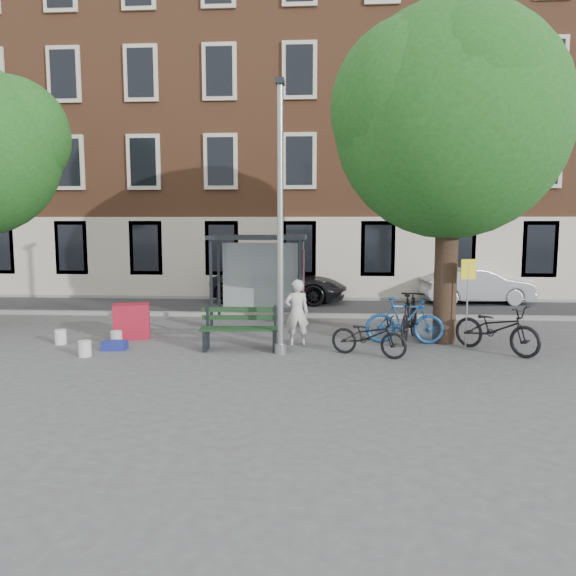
# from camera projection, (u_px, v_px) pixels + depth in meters

# --- Properties ---
(ground) EXTENTS (90.00, 90.00, 0.00)m
(ground) POSITION_uv_depth(u_px,v_px,m) (281.00, 354.00, 12.91)
(ground) COLOR #4C4C4F
(ground) RESTS_ON ground
(road) EXTENTS (40.00, 4.00, 0.01)m
(road) POSITION_uv_depth(u_px,v_px,m) (296.00, 307.00, 19.85)
(road) COLOR #28282B
(road) RESTS_ON ground
(curb_near) EXTENTS (40.00, 0.25, 0.12)m
(curb_near) POSITION_uv_depth(u_px,v_px,m) (293.00, 315.00, 17.86)
(curb_near) COLOR gray
(curb_near) RESTS_ON ground
(curb_far) EXTENTS (40.00, 0.25, 0.12)m
(curb_far) POSITION_uv_depth(u_px,v_px,m) (299.00, 298.00, 21.82)
(curb_far) COLOR gray
(curb_far) RESTS_ON ground
(building_row) EXTENTS (30.00, 8.00, 14.00)m
(building_row) POSITION_uv_depth(u_px,v_px,m) (304.00, 132.00, 24.97)
(building_row) COLOR brown
(building_row) RESTS_ON ground
(lamppost) EXTENTS (0.28, 0.35, 6.11)m
(lamppost) POSITION_uv_depth(u_px,v_px,m) (280.00, 232.00, 12.58)
(lamppost) COLOR #9EA0A3
(lamppost) RESTS_ON ground
(tree_right) EXTENTS (5.76, 5.60, 8.20)m
(tree_right) POSITION_uv_depth(u_px,v_px,m) (453.00, 112.00, 13.35)
(tree_right) COLOR black
(tree_right) RESTS_ON ground
(bus_shelter) EXTENTS (2.85, 1.45, 2.62)m
(bus_shelter) POSITION_uv_depth(u_px,v_px,m) (271.00, 259.00, 16.79)
(bus_shelter) COLOR #1E2328
(bus_shelter) RESTS_ON ground
(painter) EXTENTS (0.66, 0.51, 1.63)m
(painter) POSITION_uv_depth(u_px,v_px,m) (297.00, 312.00, 13.72)
(painter) COLOR silver
(painter) RESTS_ON ground
(bench) EXTENTS (1.93, 0.74, 0.98)m
(bench) POSITION_uv_depth(u_px,v_px,m) (241.00, 331.00, 13.30)
(bench) COLOR #1E2328
(bench) RESTS_ON ground
(bike_a) EXTENTS (1.87, 1.27, 0.93)m
(bike_a) POSITION_uv_depth(u_px,v_px,m) (369.00, 336.00, 12.62)
(bike_a) COLOR black
(bike_a) RESTS_ON ground
(bike_b) EXTENTS (1.96, 0.68, 1.16)m
(bike_b) POSITION_uv_depth(u_px,v_px,m) (405.00, 321.00, 13.91)
(bike_b) COLOR navy
(bike_b) RESTS_ON ground
(bike_c) EXTENTS (2.02, 2.08, 1.13)m
(bike_c) POSITION_uv_depth(u_px,v_px,m) (496.00, 328.00, 12.98)
(bike_c) COLOR black
(bike_c) RESTS_ON ground
(bike_d) EXTENTS (1.22, 2.18, 1.26)m
(bike_d) POSITION_uv_depth(u_px,v_px,m) (410.00, 317.00, 14.18)
(bike_d) COLOR black
(bike_d) RESTS_ON ground
(car_dark) EXTENTS (5.31, 2.90, 1.41)m
(car_dark) POSITION_uv_depth(u_px,v_px,m) (280.00, 283.00, 21.20)
(car_dark) COLOR black
(car_dark) RESTS_ON ground
(car_silver) EXTENTS (4.16, 1.85, 1.33)m
(car_silver) POSITION_uv_depth(u_px,v_px,m) (477.00, 286.00, 20.72)
(car_silver) COLOR #A1A3A8
(car_silver) RESTS_ON ground
(red_stand) EXTENTS (1.03, 0.83, 0.90)m
(red_stand) POSITION_uv_depth(u_px,v_px,m) (132.00, 321.00, 14.57)
(red_stand) COLOR maroon
(red_stand) RESTS_ON ground
(blue_crate) EXTENTS (0.58, 0.44, 0.20)m
(blue_crate) POSITION_uv_depth(u_px,v_px,m) (115.00, 345.00, 13.32)
(blue_crate) COLOR navy
(blue_crate) RESTS_ON ground
(bucket_a) EXTENTS (0.35, 0.35, 0.36)m
(bucket_a) POSITION_uv_depth(u_px,v_px,m) (85.00, 349.00, 12.61)
(bucket_a) COLOR silver
(bucket_a) RESTS_ON ground
(bucket_b) EXTENTS (0.28, 0.28, 0.36)m
(bucket_b) POSITION_uv_depth(u_px,v_px,m) (116.00, 338.00, 13.75)
(bucket_b) COLOR silver
(bucket_b) RESTS_ON ground
(bucket_c) EXTENTS (0.31, 0.31, 0.36)m
(bucket_c) POSITION_uv_depth(u_px,v_px,m) (61.00, 337.00, 13.89)
(bucket_c) COLOR silver
(bucket_c) RESTS_ON ground
(notice_sign) EXTENTS (0.37, 0.11, 2.13)m
(notice_sign) POSITION_uv_depth(u_px,v_px,m) (468.00, 282.00, 13.42)
(notice_sign) COLOR #9EA0A3
(notice_sign) RESTS_ON ground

